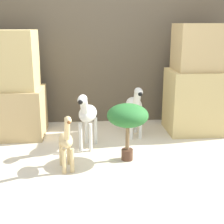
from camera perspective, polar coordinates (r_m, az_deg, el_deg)
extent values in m
plane|color=beige|center=(3.14, 0.20, -10.46)|extent=(14.00, 14.00, 0.00)
cube|color=brown|center=(4.46, -1.43, 12.12)|extent=(6.40, 0.08, 2.20)
cube|color=tan|center=(4.16, -18.13, -0.05)|extent=(0.85, 0.62, 0.61)
cube|color=#D1B775|center=(4.04, -18.93, 8.99)|extent=(0.74, 0.53, 0.71)
cube|color=#D1B775|center=(4.26, 15.78, 1.92)|extent=(0.85, 0.62, 0.82)
cube|color=tan|center=(4.16, 16.51, 11.29)|extent=(0.72, 0.52, 0.58)
cylinder|color=silver|center=(3.89, 5.21, -2.58)|extent=(0.04, 0.04, 0.33)
cylinder|color=silver|center=(3.86, 3.57, -2.69)|extent=(0.04, 0.04, 0.33)
cylinder|color=silver|center=(4.11, 4.31, -1.58)|extent=(0.04, 0.04, 0.33)
cylinder|color=silver|center=(4.08, 2.75, -1.68)|extent=(0.04, 0.04, 0.33)
ellipsoid|color=silver|center=(3.92, 4.02, 1.29)|extent=(0.23, 0.35, 0.19)
cylinder|color=silver|center=(3.75, 4.61, 2.62)|extent=(0.10, 0.15, 0.20)
ellipsoid|color=silver|center=(3.68, 4.88, 3.67)|extent=(0.12, 0.18, 0.10)
sphere|color=black|center=(3.62, 5.20, 3.29)|extent=(0.05, 0.05, 0.05)
cube|color=black|center=(3.75, 4.62, 2.75)|extent=(0.03, 0.08, 0.17)
cylinder|color=silver|center=(3.51, -3.95, -4.67)|extent=(0.04, 0.04, 0.33)
cylinder|color=silver|center=(3.54, -5.76, -4.53)|extent=(0.04, 0.04, 0.33)
cylinder|color=silver|center=(3.72, -3.01, -3.45)|extent=(0.04, 0.04, 0.33)
cylinder|color=silver|center=(3.75, -4.73, -3.33)|extent=(0.04, 0.04, 0.33)
ellipsoid|color=silver|center=(3.55, -4.43, -0.26)|extent=(0.27, 0.37, 0.19)
cylinder|color=silver|center=(3.39, -5.12, 1.14)|extent=(0.12, 0.15, 0.20)
ellipsoid|color=silver|center=(3.31, -5.43, 2.28)|extent=(0.14, 0.19, 0.10)
sphere|color=black|center=(3.25, -5.80, 1.82)|extent=(0.05, 0.05, 0.05)
cube|color=black|center=(3.38, -5.12, 1.29)|extent=(0.04, 0.08, 0.17)
cylinder|color=#E0C184|center=(3.06, -7.30, -8.79)|extent=(0.04, 0.04, 0.25)
cylinder|color=#E0C184|center=(3.05, -8.77, -8.94)|extent=(0.04, 0.04, 0.25)
cylinder|color=#E0C184|center=(3.23, -7.89, -7.41)|extent=(0.04, 0.04, 0.25)
cylinder|color=#E0C184|center=(3.22, -9.28, -7.55)|extent=(0.04, 0.04, 0.25)
ellipsoid|color=#E0C184|center=(3.07, -8.45, -5.12)|extent=(0.19, 0.30, 0.13)
cylinder|color=#E0C184|center=(2.91, -8.21, -3.18)|extent=(0.08, 0.13, 0.26)
ellipsoid|color=#E0C184|center=(2.80, -8.06, -1.48)|extent=(0.09, 0.13, 0.07)
sphere|color=brown|center=(2.76, -7.89, -1.88)|extent=(0.03, 0.03, 0.03)
cylinder|color=#513323|center=(3.33, 2.78, -7.76)|extent=(0.12, 0.12, 0.12)
cylinder|color=brown|center=(3.26, 2.83, -4.76)|extent=(0.04, 0.04, 0.26)
ellipsoid|color=#286B2D|center=(3.18, 2.89, -0.62)|extent=(0.43, 0.43, 0.23)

